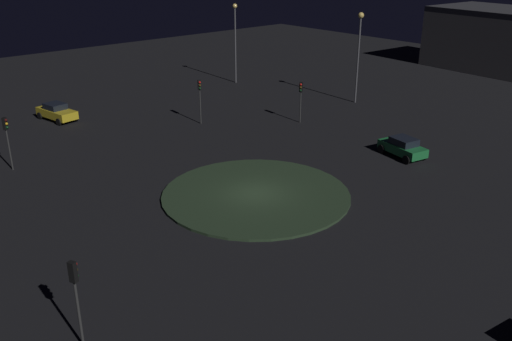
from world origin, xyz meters
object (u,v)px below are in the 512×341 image
Objects in this scene: streetlamp_northeast_near at (235,32)px; traffic_light_southwest at (76,287)px; car_green at (403,147)px; streetlamp_northeast at (359,42)px; traffic_light_northwest at (7,133)px; traffic_light_northeast at (301,94)px; traffic_light_northeast_near at (200,93)px; car_yellow at (57,112)px.

traffic_light_southwest is at bearing -137.19° from streetlamp_northeast_near.
car_green is at bearing -14.35° from traffic_light_southwest.
traffic_light_southwest is at bearing -156.20° from streetlamp_northeast.
streetlamp_northeast is (38.56, 17.01, 3.43)m from traffic_light_southwest.
car_green is 29.61m from traffic_light_northwest.
traffic_light_southwest is 1.06× the size of traffic_light_northeast.
traffic_light_northeast_near is at bearing 21.91° from traffic_light_southwest.
streetlamp_northeast_near is at bearing 75.16° from traffic_light_northwest.
streetlamp_northeast_near reaches higher than traffic_light_northeast_near.
traffic_light_southwest is at bearing -46.64° from traffic_light_northwest.
car_yellow is 1.13× the size of traffic_light_northeast_near.
streetlamp_northeast_near is (5.87, 16.50, 3.23)m from traffic_light_northeast.
traffic_light_northeast is 24.99m from traffic_light_northwest.
traffic_light_southwest is 0.44× the size of streetlamp_northeast.
traffic_light_northwest is at bearing 54.82° from traffic_light_southwest.
traffic_light_southwest reaches higher than car_green.
traffic_light_southwest reaches higher than traffic_light_northeast.
traffic_light_northwest is 17.16m from traffic_light_northeast_near.
car_yellow is 1.22× the size of traffic_light_northeast.
traffic_light_northeast is at bearing 42.18° from traffic_light_northwest.
traffic_light_southwest is at bearing 149.31° from car_yellow.
traffic_light_northwest reaches higher than car_green.
car_yellow is (-16.20, 27.39, 0.01)m from car_green.
traffic_light_southwest is 0.99× the size of traffic_light_northeast_near.
traffic_light_northeast_near is at bearing -73.66° from traffic_light_northeast.
traffic_light_northeast_near is at bearing 164.24° from streetlamp_northeast.
streetlamp_northeast reaches higher than traffic_light_northwest.
streetlamp_northeast is (9.50, 1.15, 3.57)m from traffic_light_northeast.
streetlamp_northeast is (9.96, 12.76, 5.50)m from car_green.
streetlamp_northeast_near reaches higher than car_green.
traffic_light_southwest reaches higher than traffic_light_northwest.
car_yellow is 23.03m from traffic_light_northeast.
car_green is 18.80m from traffic_light_northeast_near.
streetlamp_northeast is at bearing 153.59° from car_green.
traffic_light_northeast_near is at bearing -140.70° from streetlamp_northeast_near.
streetlamp_northeast is 15.77m from streetlamp_northeast_near.
traffic_light_northwest is at bearing -66.32° from traffic_light_northeast_near.
traffic_light_northeast_near is at bearing -145.55° from car_yellow.
car_yellow is at bearing -112.55° from traffic_light_northeast_near.
car_yellow is 1.15× the size of traffic_light_southwest.
traffic_light_northwest is (-23.83, 17.46, 2.05)m from car_green.
traffic_light_northeast reaches higher than car_green.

